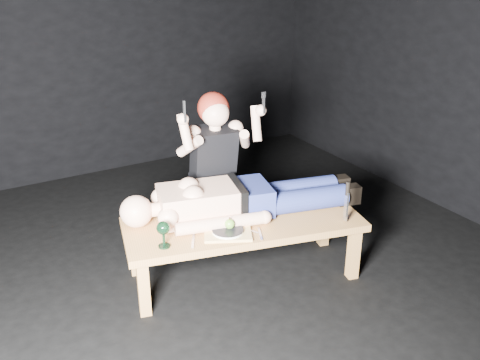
{
  "coord_description": "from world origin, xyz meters",
  "views": [
    {
      "loc": [
        -1.44,
        -2.96,
        2.24
      ],
      "look_at": [
        0.3,
        0.02,
        0.75
      ],
      "focal_mm": 40.45,
      "sensor_mm": 36.0,
      "label": 1
    }
  ],
  "objects_px": {
    "carving_knife": "(347,202)",
    "goblet": "(164,234)",
    "table": "(243,249)",
    "serving_tray": "(228,233)",
    "lying_man": "(246,194)",
    "kneeling_woman": "(211,168)"
  },
  "relations": [
    {
      "from": "table",
      "to": "serving_tray",
      "type": "relative_size",
      "value": 5.3
    },
    {
      "from": "lying_man",
      "to": "kneeling_woman",
      "type": "height_order",
      "value": "kneeling_woman"
    },
    {
      "from": "table",
      "to": "carving_knife",
      "type": "height_order",
      "value": "carving_knife"
    },
    {
      "from": "table",
      "to": "carving_knife",
      "type": "distance_m",
      "value": 0.81
    },
    {
      "from": "serving_tray",
      "to": "carving_knife",
      "type": "distance_m",
      "value": 0.86
    },
    {
      "from": "carving_knife",
      "to": "goblet",
      "type": "bearing_deg",
      "value": 178.91
    },
    {
      "from": "lying_man",
      "to": "serving_tray",
      "type": "distance_m",
      "value": 0.38
    },
    {
      "from": "serving_tray",
      "to": "goblet",
      "type": "bearing_deg",
      "value": 171.62
    },
    {
      "from": "serving_tray",
      "to": "lying_man",
      "type": "bearing_deg",
      "value": 39.72
    },
    {
      "from": "lying_man",
      "to": "kneeling_woman",
      "type": "distance_m",
      "value": 0.44
    },
    {
      "from": "goblet",
      "to": "kneeling_woman",
      "type": "bearing_deg",
      "value": 42.42
    },
    {
      "from": "serving_tray",
      "to": "goblet",
      "type": "xyz_separation_m",
      "value": [
        -0.44,
        0.06,
        0.08
      ]
    },
    {
      "from": "kneeling_woman",
      "to": "lying_man",
      "type": "bearing_deg",
      "value": -73.48
    },
    {
      "from": "table",
      "to": "kneeling_woman",
      "type": "xyz_separation_m",
      "value": [
        0.03,
        0.55,
        0.44
      ]
    },
    {
      "from": "lying_man",
      "to": "carving_knife",
      "type": "xyz_separation_m",
      "value": [
        0.53,
        -0.49,
        0.01
      ]
    },
    {
      "from": "kneeling_woman",
      "to": "serving_tray",
      "type": "height_order",
      "value": "kneeling_woman"
    },
    {
      "from": "table",
      "to": "goblet",
      "type": "xyz_separation_m",
      "value": [
        -0.63,
        -0.05,
        0.32
      ]
    },
    {
      "from": "table",
      "to": "kneeling_woman",
      "type": "distance_m",
      "value": 0.7
    },
    {
      "from": "table",
      "to": "serving_tray",
      "type": "bearing_deg",
      "value": -136.13
    },
    {
      "from": "goblet",
      "to": "carving_knife",
      "type": "bearing_deg",
      "value": -14.6
    },
    {
      "from": "table",
      "to": "carving_knife",
      "type": "relative_size",
      "value": 5.43
    },
    {
      "from": "kneeling_woman",
      "to": "carving_knife",
      "type": "bearing_deg",
      "value": -48.82
    }
  ]
}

